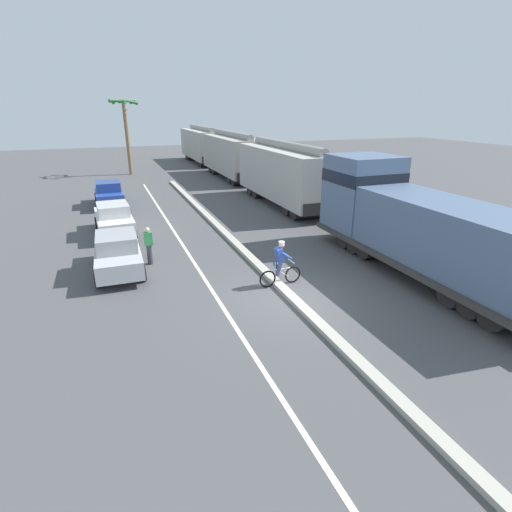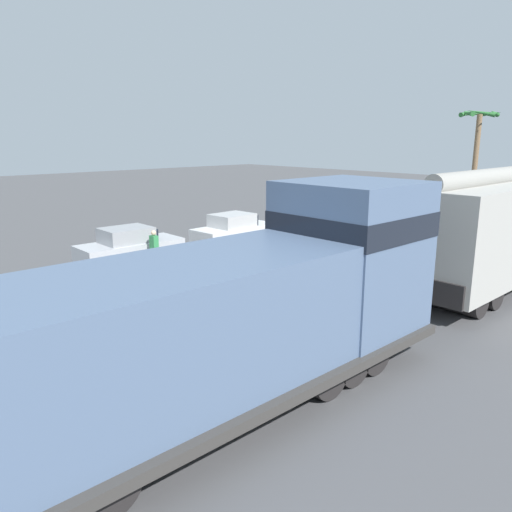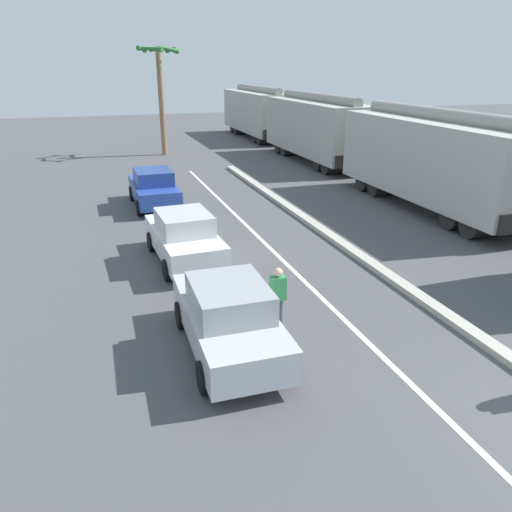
{
  "view_description": "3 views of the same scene",
  "coord_description": "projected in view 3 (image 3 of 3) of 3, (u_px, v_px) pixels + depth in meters",
  "views": [
    {
      "loc": [
        -5.6,
        -11.42,
        6.3
      ],
      "look_at": [
        -0.63,
        1.59,
        1.06
      ],
      "focal_mm": 28.0,
      "sensor_mm": 36.0,
      "label": 1
    },
    {
      "loc": [
        12.59,
        -5.1,
        5.18
      ],
      "look_at": [
        2.61,
        4.13,
        1.92
      ],
      "focal_mm": 35.0,
      "sensor_mm": 36.0,
      "label": 2
    },
    {
      "loc": [
        -7.82,
        -4.52,
        5.81
      ],
      "look_at": [
        -3.96,
        7.11,
        1.08
      ],
      "focal_mm": 35.0,
      "sensor_mm": 36.0,
      "label": 3
    }
  ],
  "objects": [
    {
      "name": "pedestrian_by_cars",
      "position": [
        278.0,
        300.0,
        11.24
      ],
      "size": [
        0.34,
        0.22,
        1.62
      ],
      "color": "#33333D",
      "rests_on": "ground"
    },
    {
      "name": "hopper_car_trailing",
      "position": [
        258.0,
        112.0,
        41.24
      ],
      "size": [
        2.9,
        10.6,
        4.18
      ],
      "color": "#A9A79F",
      "rests_on": "ground"
    },
    {
      "name": "parked_car_white",
      "position": [
        184.0,
        237.0,
        15.43
      ],
      "size": [
        1.99,
        4.28,
        1.62
      ],
      "color": "silver",
      "rests_on": "ground"
    },
    {
      "name": "median_curb",
      "position": [
        406.0,
        288.0,
        13.68
      ],
      "size": [
        0.36,
        36.0,
        0.16
      ],
      "primitive_type": "cube",
      "color": "#B2AD9E",
      "rests_on": "ground"
    },
    {
      "name": "lane_stripe",
      "position": [
        326.0,
        302.0,
        13.0
      ],
      "size": [
        0.14,
        36.0,
        0.01
      ],
      "primitive_type": "cube",
      "color": "silver",
      "rests_on": "ground"
    },
    {
      "name": "hopper_car_middle",
      "position": [
        317.0,
        128.0,
        30.97
      ],
      "size": [
        2.9,
        10.6,
        4.18
      ],
      "color": "#A2A098",
      "rests_on": "ground"
    },
    {
      "name": "hopper_car_lead",
      "position": [
        435.0,
        160.0,
        20.69
      ],
      "size": [
        2.9,
        10.6,
        4.18
      ],
      "color": "#AAA8A0",
      "rests_on": "ground"
    },
    {
      "name": "parked_car_silver",
      "position": [
        228.0,
        317.0,
        10.54
      ],
      "size": [
        1.88,
        4.23,
        1.62
      ],
      "color": "#B7BABF",
      "rests_on": "ground"
    },
    {
      "name": "palm_tree_near",
      "position": [
        159.0,
        73.0,
        32.29
      ],
      "size": [
        2.68,
        2.78,
        7.05
      ],
      "color": "#846647",
      "rests_on": "ground"
    },
    {
      "name": "parked_car_blue",
      "position": [
        154.0,
        188.0,
        21.53
      ],
      "size": [
        1.89,
        4.23,
        1.62
      ],
      "color": "#28479E",
      "rests_on": "ground"
    }
  ]
}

